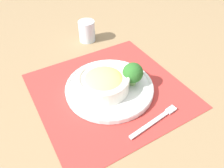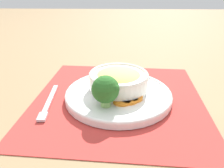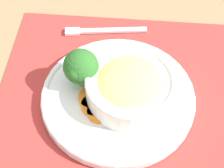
{
  "view_description": "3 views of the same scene",
  "coord_description": "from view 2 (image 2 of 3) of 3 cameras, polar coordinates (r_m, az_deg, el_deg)",
  "views": [
    {
      "loc": [
        0.45,
        -0.29,
        0.51
      ],
      "look_at": [
        0.02,
        -0.0,
        0.04
      ],
      "focal_mm": 35.0,
      "sensor_mm": 36.0,
      "label": 1
    },
    {
      "loc": [
        0.0,
        0.54,
        0.31
      ],
      "look_at": [
        0.02,
        0.0,
        0.05
      ],
      "focal_mm": 35.0,
      "sensor_mm": 36.0,
      "label": 2
    },
    {
      "loc": [
        -0.41,
        -0.0,
        0.6
      ],
      "look_at": [
        0.01,
        0.01,
        0.05
      ],
      "focal_mm": 60.0,
      "sensor_mm": 36.0,
      "label": 3
    }
  ],
  "objects": [
    {
      "name": "carrot_slice_middle",
      "position": [
        0.57,
        4.46,
        -4.05
      ],
      "size": [
        0.05,
        0.05,
        0.01
      ],
      "color": "orange",
      "rests_on": "plate"
    },
    {
      "name": "ground_plane",
      "position": [
        0.62,
        1.79,
        -3.91
      ],
      "size": [
        4.0,
        4.0,
        0.0
      ],
      "primitive_type": "plane",
      "color": "#8C704C"
    },
    {
      "name": "carrot_slice_near",
      "position": [
        0.56,
        2.77,
        -4.35
      ],
      "size": [
        0.05,
        0.05,
        0.01
      ],
      "color": "orange",
      "rests_on": "plate"
    },
    {
      "name": "plate",
      "position": [
        0.61,
        1.81,
        -2.67
      ],
      "size": [
        0.29,
        0.29,
        0.02
      ],
      "color": "white",
      "rests_on": "placemat"
    },
    {
      "name": "placemat",
      "position": [
        0.62,
        1.79,
        -3.75
      ],
      "size": [
        0.49,
        0.5,
        0.0
      ],
      "color": "#B2332D",
      "rests_on": "ground_plane"
    },
    {
      "name": "carrot_slice_far",
      "position": [
        0.58,
        5.75,
        -3.48
      ],
      "size": [
        0.05,
        0.05,
        0.01
      ],
      "color": "orange",
      "rests_on": "plate"
    },
    {
      "name": "fork",
      "position": [
        0.6,
        -16.3,
        -5.21
      ],
      "size": [
        0.03,
        0.18,
        0.01
      ],
      "rotation": [
        0.0,
        0.0,
        0.07
      ],
      "color": "silver",
      "rests_on": "placemat"
    },
    {
      "name": "broccoli_floret",
      "position": [
        0.53,
        -1.51,
        -1.47
      ],
      "size": [
        0.07,
        0.07,
        0.08
      ],
      "color": "#84AD5B",
      "rests_on": "plate"
    },
    {
      "name": "bowl",
      "position": [
        0.61,
        2.0,
        1.17
      ],
      "size": [
        0.17,
        0.17,
        0.06
      ],
      "color": "silver",
      "rests_on": "plate"
    }
  ]
}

